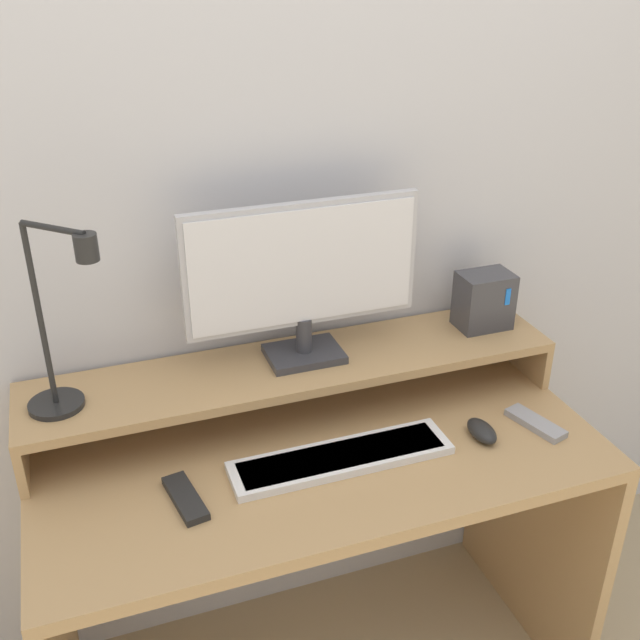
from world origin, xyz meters
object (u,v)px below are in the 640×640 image
object	(u,v)px
router_dock	(484,300)
keyboard	(341,457)
monitor	(303,274)
mouse	(482,431)
desk_lamp	(61,339)
remote_secondary	(535,423)
remote_control	(185,498)

from	to	relation	value
router_dock	keyboard	xyz separation A→B (m)	(-0.46, -0.24, -0.19)
monitor	mouse	bearing A→B (deg)	-38.52
desk_lamp	router_dock	world-z (taller)	desk_lamp
router_dock	mouse	distance (m)	0.35
monitor	remote_secondary	size ratio (longest dim) A/B	3.48
router_dock	mouse	bearing A→B (deg)	-118.16
monitor	desk_lamp	xyz separation A→B (m)	(-0.51, -0.05, -0.04)
keyboard	mouse	bearing A→B (deg)	-4.22
remote_control	mouse	bearing A→B (deg)	-0.80
remote_control	monitor	bearing A→B (deg)	37.13
router_dock	remote_secondary	world-z (taller)	router_dock
monitor	desk_lamp	distance (m)	0.52
keyboard	mouse	xyz separation A→B (m)	(0.32, -0.02, 0.01)
desk_lamp	remote_secondary	size ratio (longest dim) A/B	2.67
monitor	router_dock	size ratio (longest dim) A/B	3.77
keyboard	remote_secondary	distance (m)	0.46
remote_secondary	monitor	bearing A→B (deg)	150.36
router_dock	keyboard	world-z (taller)	router_dock
monitor	router_dock	xyz separation A→B (m)	(0.47, -0.00, -0.14)
desk_lamp	remote_control	distance (m)	0.39
remote_control	remote_secondary	world-z (taller)	same
router_dock	remote_control	world-z (taller)	router_dock
desk_lamp	keyboard	bearing A→B (deg)	-19.50
mouse	router_dock	bearing A→B (deg)	61.84
monitor	desk_lamp	size ratio (longest dim) A/B	1.31
router_dock	remote_secondary	distance (m)	0.32
keyboard	mouse	distance (m)	0.32
monitor	desk_lamp	world-z (taller)	desk_lamp
keyboard	remote_control	xyz separation A→B (m)	(-0.33, -0.01, -0.00)
keyboard	remote_secondary	size ratio (longest dim) A/B	3.15
monitor	keyboard	xyz separation A→B (m)	(0.00, -0.24, -0.33)
monitor	keyboard	size ratio (longest dim) A/B	1.11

